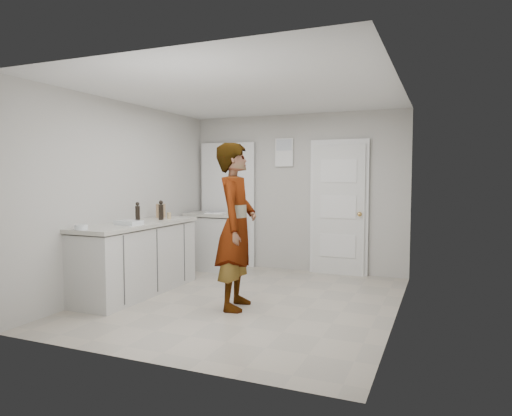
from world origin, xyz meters
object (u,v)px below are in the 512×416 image
at_px(baking_dish, 129,223).
at_px(person, 236,226).
at_px(oil_cruet_b, 138,213).
at_px(egg_bowl, 81,227).
at_px(oil_cruet_a, 161,211).
at_px(cake_mix_box, 161,211).
at_px(spice_jar, 169,216).

bearing_deg(baking_dish, person, 7.33).
height_order(oil_cruet_b, egg_bowl, oil_cruet_b).
xyz_separation_m(person, oil_cruet_a, (-1.37, 0.51, 0.10)).
height_order(cake_mix_box, oil_cruet_a, oil_cruet_a).
xyz_separation_m(cake_mix_box, oil_cruet_a, (0.18, -0.26, 0.03)).
bearing_deg(egg_bowl, cake_mix_box, 90.88).
height_order(spice_jar, oil_cruet_a, oil_cruet_a).
bearing_deg(oil_cruet_a, spice_jar, 88.23).
bearing_deg(oil_cruet_b, person, -2.92).
xyz_separation_m(person, egg_bowl, (-1.52, -0.80, 0.00)).
xyz_separation_m(person, spice_jar, (-1.36, 0.70, 0.02)).
relative_size(cake_mix_box, spice_jar, 2.32).
distance_m(spice_jar, oil_cruet_b, 0.63).
bearing_deg(spice_jar, oil_cruet_a, -91.77).
relative_size(cake_mix_box, oil_cruet_a, 0.74).
relative_size(spice_jar, baking_dish, 0.27).
relative_size(spice_jar, oil_cruet_a, 0.32).
bearing_deg(baking_dish, oil_cruet_b, 102.35).
height_order(person, egg_bowl, person).
height_order(spice_jar, baking_dish, spice_jar).
xyz_separation_m(oil_cruet_b, egg_bowl, (-0.10, -0.88, -0.10)).
bearing_deg(egg_bowl, baking_dish, 76.26).
distance_m(person, oil_cruet_b, 1.43).
distance_m(cake_mix_box, egg_bowl, 1.57).
bearing_deg(spice_jar, egg_bowl, -96.13).
bearing_deg(egg_bowl, spice_jar, 83.87).
relative_size(spice_jar, oil_cruet_b, 0.32).
xyz_separation_m(baking_dish, egg_bowl, (-0.15, -0.63, 0.00)).
relative_size(baking_dish, egg_bowl, 2.23).
relative_size(person, spice_jar, 22.14).
bearing_deg(cake_mix_box, oil_cruet_a, -64.91).
distance_m(cake_mix_box, oil_cruet_b, 0.71).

